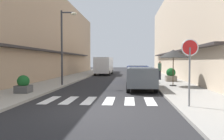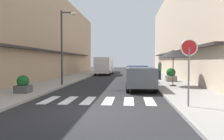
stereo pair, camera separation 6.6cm
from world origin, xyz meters
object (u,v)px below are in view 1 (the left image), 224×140
Objects in this scene: street_lamp at (64,40)px; planter_corner at (23,85)px; round_street_sign at (190,55)px; parked_car_near at (141,76)px; planter_midblock at (171,75)px; pedestrian_walking_near at (160,70)px; cafe_umbrella at (173,54)px; delivery_van at (104,65)px; parked_car_mid at (138,72)px.

planter_corner is at bearing -104.00° from street_lamp.
round_street_sign reaches higher than planter_corner.
parked_car_near is 1.66× the size of round_street_sign.
pedestrian_walking_near is (-0.74, 1.68, 0.41)m from planter_midblock.
planter_midblock is (9.40, 7.87, 0.09)m from planter_corner.
round_street_sign is 1.02× the size of cafe_umbrella.
delivery_van is 4.72× the size of planter_midblock.
round_street_sign is (1.56, -5.74, 1.18)m from parked_car_near.
parked_car_near is at bearing -90.00° from parked_car_mid.
delivery_van is 2.10× the size of round_street_sign.
street_lamp is (-7.06, 7.42, 1.33)m from round_street_sign.
street_lamp is at bearing -143.30° from parked_car_mid.
pedestrian_walking_near is at bearing -54.57° from delivery_van.
planter_midblock is (7.00, -10.48, -0.75)m from delivery_van.
planter_midblock reaches higher than planter_corner.
planter_midblock is 1.88m from pedestrian_walking_near.
planter_midblock is at bearing -95.40° from pedestrian_walking_near.
cafe_umbrella is at bearing 33.50° from parked_car_near.
street_lamp reaches higher than parked_car_mid.
parked_car_near is 2.42× the size of pedestrian_walking_near.
round_street_sign is 8.84m from planter_corner.
cafe_umbrella is 4.13m from planter_midblock.
pedestrian_walking_near is (2.10, 1.17, 0.14)m from parked_car_mid.
cafe_umbrella is (0.76, 7.28, 0.27)m from round_street_sign.
round_street_sign reaches higher than delivery_van.
delivery_van is (-4.17, 15.73, 0.48)m from parked_car_near.
street_lamp is (-5.49, -4.10, 2.51)m from parked_car_mid.
delivery_van is 22.24m from round_street_sign.
parked_car_near is 3.73× the size of planter_midblock.
street_lamp reaches higher than pedestrian_walking_near.
parked_car_near is 6.27m from street_lamp.
pedestrian_walking_near is at bearing 73.18° from parked_car_near.
parked_car_mid is 3.83× the size of planter_midblock.
planter_midblock is (0.52, 3.72, -1.72)m from cafe_umbrella.
pedestrian_walking_near is at bearing 34.73° from street_lamp.
parked_car_near is 7.24m from pedestrian_walking_near.
round_street_sign is at bearing -96.62° from planter_midblock.
pedestrian_walking_near is (8.66, 9.55, 0.50)m from planter_corner.
planter_midblock is at bearing -56.24° from delivery_van.
parked_car_near is at bearing -146.50° from cafe_umbrella.
delivery_van is at bearing 82.55° from planter_corner.
street_lamp is (-5.49, 1.67, 2.51)m from parked_car_near.
delivery_van reaches higher than parked_car_mid.
pedestrian_walking_near is at bearing 29.08° from parked_car_mid.
parked_car_mid is at bearing 90.00° from parked_car_near.
round_street_sign is 1.46× the size of pedestrian_walking_near.
cafe_umbrella reaches higher than planter_midblock.
street_lamp reaches higher than round_street_sign.
parked_car_near is at bearing -75.17° from delivery_van.
planter_corner is at bearing -97.45° from delivery_van.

